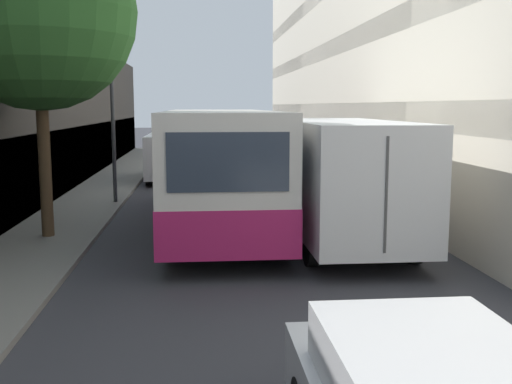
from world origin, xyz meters
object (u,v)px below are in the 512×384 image
Objects in this scene: panel_van at (170,155)px; street_tree_left at (37,11)px; box_truck at (333,172)px; street_lamp at (110,35)px; bus at (219,165)px.

street_tree_left is at bearing -101.73° from panel_van.
box_truck is 1.18× the size of street_tree_left.
street_lamp is at bearing 80.11° from street_tree_left.
bus is 9.96m from panel_van.
bus is 1.39× the size of street_lamp.
box_truck is 12.06m from panel_van.
bus reaches higher than box_truck.
street_lamp reaches higher than box_truck.
panel_van is 0.63× the size of street_tree_left.
street_tree_left is (-0.87, -5.01, -0.06)m from street_lamp.
street_lamp is at bearing 131.21° from bus.
box_truck reaches higher than panel_van.
box_truck is at bearing -68.23° from panel_van.
bus is 5.62m from street_tree_left.
bus is 3.05m from box_truck.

